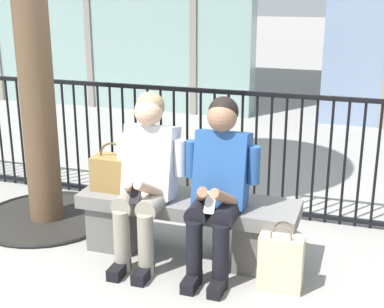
% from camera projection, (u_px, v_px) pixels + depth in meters
% --- Properties ---
extents(ground_plane, '(60.00, 60.00, 0.00)m').
position_uv_depth(ground_plane, '(188.00, 254.00, 4.10)').
color(ground_plane, gray).
extents(stone_bench, '(1.60, 0.44, 0.45)m').
position_uv_depth(stone_bench, '(188.00, 220.00, 4.02)').
color(stone_bench, slate).
rests_on(stone_bench, ground).
extents(seated_person_with_phone, '(0.52, 0.66, 1.21)m').
position_uv_depth(seated_person_with_phone, '(146.00, 173.00, 3.87)').
color(seated_person_with_phone, gray).
rests_on(seated_person_with_phone, ground).
extents(seated_person_companion, '(0.52, 0.66, 1.21)m').
position_uv_depth(seated_person_companion, '(218.00, 181.00, 3.71)').
color(seated_person_companion, black).
rests_on(seated_person_companion, ground).
extents(handbag_on_bench, '(0.30, 0.19, 0.37)m').
position_uv_depth(handbag_on_bench, '(113.00, 172.00, 4.09)').
color(handbag_on_bench, olive).
rests_on(handbag_on_bench, stone_bench).
extents(shopping_bag, '(0.29, 0.14, 0.47)m').
position_uv_depth(shopping_bag, '(281.00, 262.00, 3.58)').
color(shopping_bag, beige).
rests_on(shopping_bag, ground).
extents(plaza_railing, '(9.66, 0.04, 1.08)m').
position_uv_depth(plaza_railing, '(221.00, 151.00, 4.75)').
color(plaza_railing, black).
rests_on(plaza_railing, ground).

